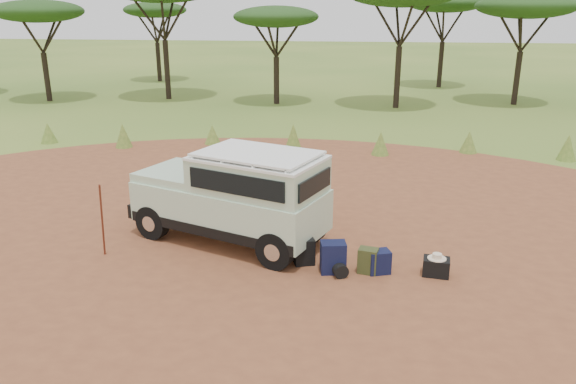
# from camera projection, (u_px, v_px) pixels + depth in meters

# --- Properties ---
(ground) EXTENTS (140.00, 140.00, 0.00)m
(ground) POSITION_uv_depth(u_px,v_px,m) (241.00, 254.00, 11.40)
(ground) COLOR #496C26
(ground) RESTS_ON ground
(dirt_clearing) EXTENTS (23.00, 23.00, 0.01)m
(dirt_clearing) POSITION_uv_depth(u_px,v_px,m) (241.00, 254.00, 11.40)
(dirt_clearing) COLOR brown
(dirt_clearing) RESTS_ON ground
(grass_fringe) EXTENTS (36.60, 1.60, 0.90)m
(grass_fringe) POSITION_uv_depth(u_px,v_px,m) (296.00, 139.00, 19.42)
(grass_fringe) COLOR #496C26
(grass_fringe) RESTS_ON ground
(acacia_treeline) EXTENTS (46.70, 13.20, 6.26)m
(acacia_treeline) POSITION_uv_depth(u_px,v_px,m) (334.00, 4.00, 28.39)
(acacia_treeline) COLOR black
(acacia_treeline) RESTS_ON ground
(safari_vehicle) EXTENTS (4.46, 3.04, 2.04)m
(safari_vehicle) POSITION_uv_depth(u_px,v_px,m) (235.00, 198.00, 11.71)
(safari_vehicle) COLOR #B6D1B3
(safari_vehicle) RESTS_ON ground
(walking_staff) EXTENTS (0.23, 0.31, 1.58)m
(walking_staff) POSITION_uv_depth(u_px,v_px,m) (102.00, 221.00, 11.01)
(walking_staff) COLOR maroon
(walking_staff) RESTS_ON ground
(backpack_black) EXTENTS (0.46, 0.39, 0.53)m
(backpack_black) POSITION_uv_depth(u_px,v_px,m) (304.00, 252.00, 10.89)
(backpack_black) COLOR black
(backpack_black) RESTS_ON ground
(backpack_navy) EXTENTS (0.52, 0.41, 0.61)m
(backpack_navy) POSITION_uv_depth(u_px,v_px,m) (333.00, 257.00, 10.54)
(backpack_navy) COLOR #12183A
(backpack_navy) RESTS_ON ground
(backpack_olive) EXTENTS (0.40, 0.33, 0.49)m
(backpack_olive) POSITION_uv_depth(u_px,v_px,m) (368.00, 261.00, 10.53)
(backpack_olive) COLOR #424821
(backpack_olive) RESTS_ON ground
(duffel_navy) EXTENTS (0.48, 0.41, 0.45)m
(duffel_navy) POSITION_uv_depth(u_px,v_px,m) (379.00, 262.00, 10.54)
(duffel_navy) COLOR #12183A
(duffel_navy) RESTS_ON ground
(hard_case) EXTENTS (0.52, 0.40, 0.34)m
(hard_case) POSITION_uv_depth(u_px,v_px,m) (436.00, 267.00, 10.46)
(hard_case) COLOR black
(hard_case) RESTS_ON ground
(stuff_sack) EXTENTS (0.35, 0.35, 0.27)m
(stuff_sack) POSITION_uv_depth(u_px,v_px,m) (340.00, 270.00, 10.43)
(stuff_sack) COLOR black
(stuff_sack) RESTS_ON ground
(safari_hat) EXTENTS (0.35, 0.35, 0.10)m
(safari_hat) POSITION_uv_depth(u_px,v_px,m) (437.00, 257.00, 10.39)
(safari_hat) COLOR beige
(safari_hat) RESTS_ON hard_case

